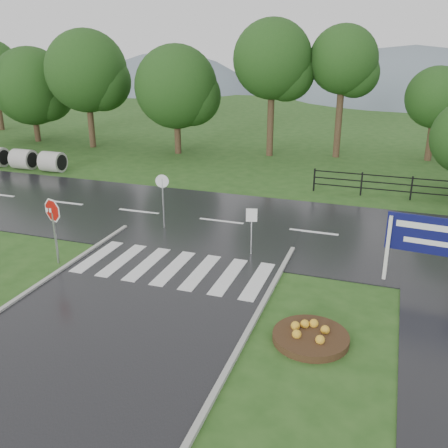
% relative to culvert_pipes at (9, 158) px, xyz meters
% --- Properties ---
extents(ground, '(120.00, 120.00, 0.00)m').
position_rel_culvert_pipes_xyz_m(ground, '(15.52, -15.00, -0.60)').
color(ground, '#254C19').
rests_on(ground, ground).
extents(main_road, '(90.00, 8.00, 0.04)m').
position_rel_culvert_pipes_xyz_m(main_road, '(15.52, -5.00, -0.60)').
color(main_road, black).
rests_on(main_road, ground).
extents(walkway, '(2.20, 11.00, 0.04)m').
position_rel_culvert_pipes_xyz_m(walkway, '(24.02, -11.00, -0.60)').
color(walkway, '#252527').
rests_on(walkway, ground).
extents(crosswalk, '(6.50, 2.80, 0.02)m').
position_rel_culvert_pipes_xyz_m(crosswalk, '(15.52, -10.00, -0.54)').
color(crosswalk, silver).
rests_on(crosswalk, ground).
extents(fence_west, '(9.58, 0.08, 1.20)m').
position_rel_culvert_pipes_xyz_m(fence_west, '(23.27, 1.00, 0.12)').
color(fence_west, black).
rests_on(fence_west, ground).
extents(hills, '(102.00, 48.00, 48.00)m').
position_rel_culvert_pipes_xyz_m(hills, '(19.01, 50.00, -16.14)').
color(hills, slate).
rests_on(hills, ground).
extents(treeline, '(83.20, 5.20, 10.00)m').
position_rel_culvert_pipes_xyz_m(treeline, '(16.52, 9.00, -0.60)').
color(treeline, '#173B12').
rests_on(treeline, ground).
extents(culvert_pipes, '(7.60, 1.20, 1.20)m').
position_rel_culvert_pipes_xyz_m(culvert_pipes, '(0.00, 0.00, 0.00)').
color(culvert_pipes, '#9E9B93').
rests_on(culvert_pipes, ground).
extents(stop_sign, '(1.07, 0.37, 2.53)m').
position_rel_culvert_pipes_xyz_m(stop_sign, '(11.45, -10.83, 1.17)').
color(stop_sign, '#939399').
rests_on(stop_sign, ground).
extents(estate_billboard, '(2.67, 0.30, 2.34)m').
position_rel_culvert_pipes_xyz_m(estate_billboard, '(23.62, -8.46, 1.01)').
color(estate_billboard, silver).
rests_on(estate_billboard, ground).
extents(flower_bed, '(2.00, 2.00, 0.40)m').
position_rel_culvert_pipes_xyz_m(flower_bed, '(20.72, -12.79, -0.45)').
color(flower_bed, '#332111').
rests_on(flower_bed, ground).
extents(reg_sign_small, '(0.39, 0.12, 1.81)m').
position_rel_culvert_pipes_xyz_m(reg_sign_small, '(17.70, -7.97, 0.71)').
color(reg_sign_small, '#939399').
rests_on(reg_sign_small, ground).
extents(reg_sign_round, '(0.53, 0.14, 2.34)m').
position_rel_culvert_pipes_xyz_m(reg_sign_round, '(13.54, -6.57, 0.87)').
color(reg_sign_round, '#939399').
rests_on(reg_sign_round, ground).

